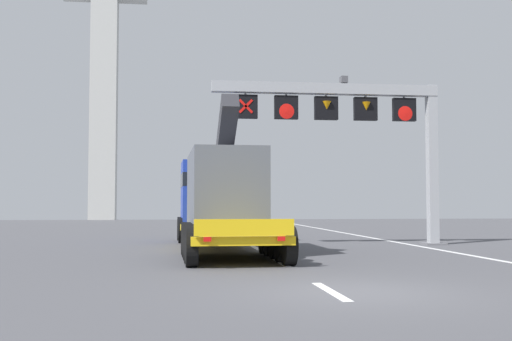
# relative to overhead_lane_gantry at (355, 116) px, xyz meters

# --- Properties ---
(ground) EXTENTS (112.00, 112.00, 0.00)m
(ground) POSITION_rel_overhead_lane_gantry_xyz_m (-3.85, -13.22, -5.38)
(ground) COLOR #4C4C51
(lane_markings) EXTENTS (0.20, 57.58, 0.01)m
(lane_markings) POSITION_rel_overhead_lane_gantry_xyz_m (-4.32, 8.28, -5.37)
(lane_markings) COLOR silver
(lane_markings) RESTS_ON ground
(edge_line_right) EXTENTS (0.20, 63.00, 0.01)m
(edge_line_right) POSITION_rel_overhead_lane_gantry_xyz_m (2.35, -1.22, -5.37)
(edge_line_right) COLOR silver
(edge_line_right) RESTS_ON ground
(overhead_lane_gantry) EXTENTS (9.79, 0.90, 7.04)m
(overhead_lane_gantry) POSITION_rel_overhead_lane_gantry_xyz_m (0.00, 0.00, 0.00)
(overhead_lane_gantry) COLOR #9EA0A5
(overhead_lane_gantry) RESTS_ON ground
(heavy_haul_truck_yellow) EXTENTS (3.31, 14.12, 5.30)m
(heavy_haul_truck_yellow) POSITION_rel_overhead_lane_gantry_xyz_m (-5.78, -0.63, -3.39)
(heavy_haul_truck_yellow) COLOR yellow
(heavy_haul_truck_yellow) RESTS_ON ground
(bridge_pylon_distant) EXTENTS (9.00, 2.00, 39.57)m
(bridge_pylon_distant) POSITION_rel_overhead_lane_gantry_xyz_m (-15.45, 43.20, 14.80)
(bridge_pylon_distant) COLOR #B7B7B2
(bridge_pylon_distant) RESTS_ON ground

